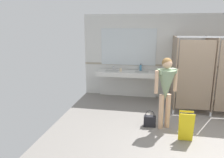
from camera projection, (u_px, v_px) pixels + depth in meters
The scene contains 11 objects.
ground_plane at pixel (209, 142), 4.44m from camera, with size 6.88×5.96×0.10m, color gray.
wall_back at pixel (193, 58), 6.74m from camera, with size 6.88×0.12×2.63m, color silver.
wall_back_tile_band at pixel (192, 66), 6.74m from camera, with size 6.88×0.01×0.06m, color #9E937F.
vanity_counter at pixel (127, 78), 6.99m from camera, with size 1.86×0.59×1.00m.
mirror_panel at pixel (128, 47), 6.96m from camera, with size 1.76×0.02×1.16m, color silver.
person_standing at pixel (166, 85), 4.75m from camera, with size 0.55×0.55×1.60m.
handbag at pixel (150, 121), 5.02m from camera, with size 0.27×0.14×0.39m.
soap_dispenser at pixel (141, 68), 6.92m from camera, with size 0.07×0.07×0.22m.
paper_cup at pixel (121, 70), 6.79m from camera, with size 0.07×0.07×0.10m, color beige.
wet_floor_sign at pixel (186, 126), 4.35m from camera, with size 0.28×0.19×0.60m.
floor_drain_cover at pixel (180, 132), 4.77m from camera, with size 0.14×0.14×0.01m, color #B7BABF.
Camera 1 is at (-1.21, -4.32, 2.24)m, focal length 34.99 mm.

